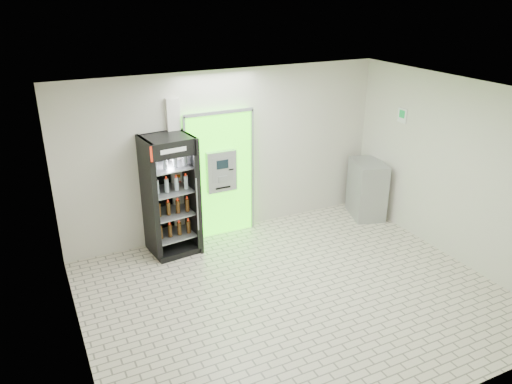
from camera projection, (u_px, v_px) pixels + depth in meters
ground at (294, 295)px, 7.48m from camera, size 6.00×6.00×0.00m
room_shell at (298, 181)px, 6.77m from camera, size 6.00×6.00×6.00m
atm_assembly at (220, 174)px, 8.95m from camera, size 1.30×0.24×2.33m
pillar at (177, 173)px, 8.62m from camera, size 0.22×0.11×2.60m
beverage_cooler at (171, 198)px, 8.40m from camera, size 0.85×0.79×2.06m
steel_cabinet at (367, 189)px, 9.89m from camera, size 0.81×0.98×1.13m
exit_sign at (402, 115)px, 9.03m from camera, size 0.02×0.22×0.26m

